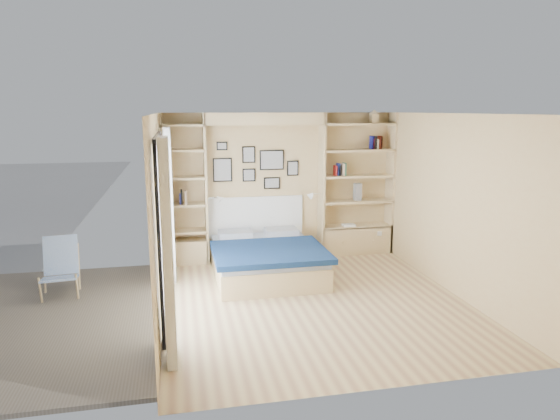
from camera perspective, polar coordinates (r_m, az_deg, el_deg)
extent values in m
plane|color=tan|center=(6.91, 3.89, -10.26)|extent=(4.50, 4.50, 0.00)
plane|color=tan|center=(8.71, 0.01, 2.83)|extent=(4.00, 0.00, 4.00)
plane|color=tan|center=(4.50, 11.89, -5.66)|extent=(4.00, 0.00, 4.00)
plane|color=tan|center=(6.32, -13.69, -0.80)|extent=(0.00, 4.50, 4.50)
plane|color=tan|center=(7.35, 19.22, 0.58)|extent=(0.00, 4.50, 4.50)
plane|color=white|center=(6.43, 4.20, 10.93)|extent=(4.50, 4.50, 0.00)
cube|color=tan|center=(8.37, -8.49, 2.35)|extent=(0.04, 0.35, 2.50)
cube|color=tan|center=(8.71, 4.76, 2.79)|extent=(0.04, 0.35, 2.50)
cube|color=tan|center=(8.38, -1.78, 10.38)|extent=(2.00, 0.35, 0.20)
cube|color=tan|center=(9.16, 12.48, 2.98)|extent=(0.04, 0.35, 2.50)
cube|color=tan|center=(8.36, -13.15, 2.16)|extent=(0.04, 0.35, 2.50)
cube|color=tan|center=(9.12, 8.59, -3.33)|extent=(1.30, 0.35, 0.50)
cube|color=tan|center=(8.58, -10.63, -4.68)|extent=(0.70, 0.35, 0.40)
cube|color=black|center=(6.19, -13.84, 8.11)|extent=(0.04, 2.08, 0.06)
cube|color=black|center=(6.68, -12.93, -11.07)|extent=(0.04, 2.08, 0.06)
cube|color=black|center=(5.36, -13.60, -4.62)|extent=(0.04, 0.06, 2.20)
cube|color=black|center=(7.35, -13.18, -0.28)|extent=(0.04, 0.06, 2.20)
cube|color=silver|center=(6.35, -13.46, -1.94)|extent=(0.01, 2.00, 2.20)
cube|color=white|center=(5.08, -12.70, -4.90)|extent=(0.10, 0.45, 2.30)
cube|color=white|center=(7.61, -12.48, 0.54)|extent=(0.10, 0.45, 2.30)
cube|color=tan|center=(9.06, 8.63, -1.80)|extent=(1.30, 0.35, 0.04)
cube|color=tan|center=(8.97, 8.72, 1.00)|extent=(1.30, 0.35, 0.04)
cube|color=tan|center=(8.90, 8.81, 3.85)|extent=(1.30, 0.35, 0.04)
cube|color=tan|center=(8.85, 8.89, 6.74)|extent=(1.30, 0.35, 0.04)
cube|color=tan|center=(8.83, 8.99, 9.65)|extent=(1.30, 0.35, 0.04)
cube|color=tan|center=(8.49, -10.71, -2.41)|extent=(0.70, 0.35, 0.04)
cube|color=tan|center=(8.40, -10.83, 0.57)|extent=(0.70, 0.35, 0.04)
cube|color=tan|center=(8.33, -10.94, 3.61)|extent=(0.70, 0.35, 0.04)
cube|color=tan|center=(8.28, -11.06, 6.70)|extent=(0.70, 0.35, 0.04)
cube|color=tan|center=(8.26, -11.17, 9.47)|extent=(0.70, 0.35, 0.04)
cube|color=tan|center=(7.86, -1.63, -6.21)|extent=(1.58, 1.98, 0.35)
cube|color=#A7ADB6|center=(7.79, -1.64, -4.65)|extent=(1.54, 1.94, 0.10)
cube|color=#0F2446|center=(7.45, -1.18, -4.83)|extent=(1.68, 1.38, 0.08)
cube|color=#A7ADB6|center=(8.36, -5.15, -2.78)|extent=(0.54, 0.40, 0.12)
cube|color=#A7ADB6|center=(8.49, 0.16, -2.53)|extent=(0.54, 0.40, 0.12)
cube|color=white|center=(8.70, -2.85, -0.75)|extent=(1.68, 0.04, 0.70)
cube|color=black|center=(8.50, -6.59, 4.58)|extent=(0.32, 0.02, 0.40)
cube|color=gray|center=(8.49, -6.58, 4.57)|extent=(0.28, 0.01, 0.36)
cube|color=black|center=(8.52, -3.60, 6.34)|extent=(0.22, 0.02, 0.28)
cube|color=gray|center=(8.51, -3.59, 6.34)|extent=(0.18, 0.01, 0.24)
cube|color=black|center=(8.56, -3.57, 4.01)|extent=(0.22, 0.02, 0.22)
cube|color=gray|center=(8.55, -3.56, 4.00)|extent=(0.18, 0.01, 0.18)
cube|color=black|center=(8.60, -0.94, 5.74)|extent=(0.42, 0.02, 0.34)
cube|color=gray|center=(8.59, -0.92, 5.73)|extent=(0.38, 0.01, 0.30)
cube|color=black|center=(8.65, -0.93, 3.10)|extent=(0.28, 0.02, 0.20)
cube|color=gray|center=(8.64, -0.92, 3.09)|extent=(0.24, 0.01, 0.16)
cube|color=black|center=(8.69, 1.47, 4.81)|extent=(0.20, 0.02, 0.26)
cube|color=gray|center=(8.68, 1.49, 4.80)|extent=(0.16, 0.01, 0.22)
cube|color=black|center=(8.46, -6.65, 7.27)|extent=(0.18, 0.02, 0.14)
cube|color=gray|center=(8.45, -6.65, 7.27)|extent=(0.14, 0.01, 0.10)
cylinder|color=silver|center=(8.33, -7.48, 1.42)|extent=(0.20, 0.02, 0.02)
cone|color=white|center=(8.34, -6.79, 1.32)|extent=(0.13, 0.12, 0.15)
cylinder|color=silver|center=(8.62, 4.00, 1.84)|extent=(0.20, 0.02, 0.02)
cone|color=white|center=(8.60, 3.35, 1.69)|extent=(0.13, 0.12, 0.15)
cube|color=#A51E1E|center=(8.74, 6.32, 4.50)|extent=(0.02, 0.15, 0.17)
cube|color=navy|center=(8.76, 6.65, 4.63)|extent=(0.03, 0.15, 0.22)
cube|color=black|center=(8.76, 6.72, 4.54)|extent=(0.03, 0.15, 0.19)
cube|color=#C9AC8E|center=(8.78, 7.16, 4.62)|extent=(0.04, 0.15, 0.21)
cube|color=#26593F|center=(8.79, 7.36, 4.66)|extent=(0.03, 0.15, 0.22)
cube|color=#A51E1E|center=(8.93, 10.47, 7.47)|extent=(0.02, 0.15, 0.19)
cube|color=navy|center=(8.93, 10.43, 7.60)|extent=(0.03, 0.15, 0.23)
cube|color=black|center=(8.95, 10.77, 7.58)|extent=(0.03, 0.15, 0.22)
cube|color=beige|center=(8.96, 10.94, 7.41)|extent=(0.04, 0.15, 0.17)
cube|color=#26593F|center=(8.98, 11.35, 7.58)|extent=(0.03, 0.15, 0.23)
cube|color=maroon|center=(8.98, 11.34, 7.58)|extent=(0.03, 0.15, 0.23)
cube|color=navy|center=(8.37, -11.35, 1.25)|extent=(0.02, 0.15, 0.17)
cube|color=black|center=(8.37, -11.20, 1.49)|extent=(0.03, 0.15, 0.24)
cube|color=tan|center=(8.37, -10.71, 1.44)|extent=(0.03, 0.15, 0.22)
cube|color=tan|center=(8.92, 10.69, 10.23)|extent=(0.13, 0.13, 0.15)
cone|color=tan|center=(8.92, 10.71, 10.96)|extent=(0.20, 0.20, 0.08)
cube|color=slate|center=(8.94, 8.85, 2.07)|extent=(0.12, 0.12, 0.30)
cube|color=white|center=(8.95, 7.86, -1.71)|extent=(0.22, 0.16, 0.03)
cube|color=#6B5E4F|center=(6.93, -26.78, -11.47)|extent=(3.20, 4.00, 0.05)
cylinder|color=tan|center=(7.36, -25.70, -8.34)|extent=(0.05, 0.14, 0.40)
cylinder|color=tan|center=(7.32, -22.18, -8.17)|extent=(0.05, 0.14, 0.40)
cylinder|color=tan|center=(7.86, -25.31, -6.30)|extent=(0.07, 0.33, 0.66)
cylinder|color=tan|center=(7.82, -22.02, -6.12)|extent=(0.07, 0.33, 0.66)
cube|color=#2B56A4|center=(7.50, -23.87, -7.16)|extent=(0.53, 0.61, 0.15)
cube|color=#2B56A4|center=(7.81, -23.77, -4.71)|extent=(0.48, 0.28, 0.54)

